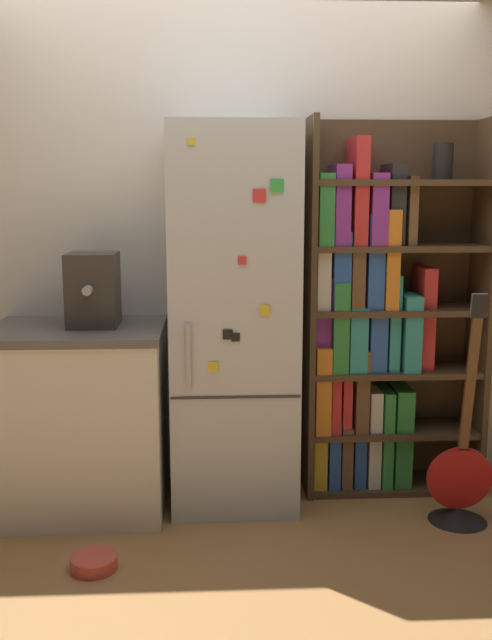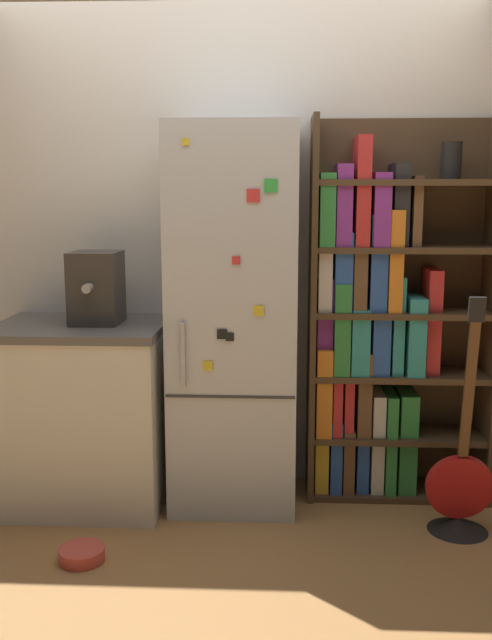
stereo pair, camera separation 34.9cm
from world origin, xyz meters
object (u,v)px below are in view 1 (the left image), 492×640
at_px(espresso_machine, 93,290).
at_px(refrigerator, 233,319).
at_px(pet_bowl, 94,561).
at_px(bookshelf, 373,322).
at_px(guitar, 459,488).

bearing_deg(espresso_machine, refrigerator, 1.90).
bearing_deg(pet_bowl, bookshelf, 31.09).
xyz_separation_m(refrigerator, guitar, (1.06, -0.32, -0.77)).
relative_size(guitar, pet_bowl, 5.65).
bearing_deg(refrigerator, pet_bowl, -132.11).
distance_m(bookshelf, pet_bowl, 1.78).
relative_size(refrigerator, espresso_machine, 5.30).
relative_size(bookshelf, espresso_machine, 5.43).
height_order(refrigerator, guitar, refrigerator).
bearing_deg(bookshelf, espresso_machine, -173.73).
xyz_separation_m(refrigerator, bookshelf, (0.73, 0.13, -0.04)).
bearing_deg(guitar, bookshelf, 126.78).
height_order(bookshelf, guitar, bookshelf).
bearing_deg(refrigerator, espresso_machine, -178.10).
bearing_deg(espresso_machine, bookshelf, 6.27).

